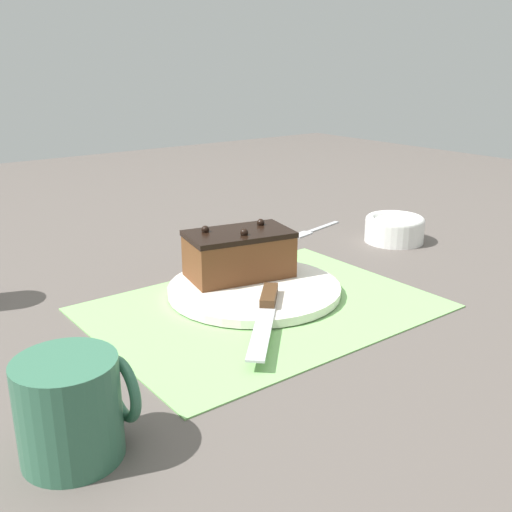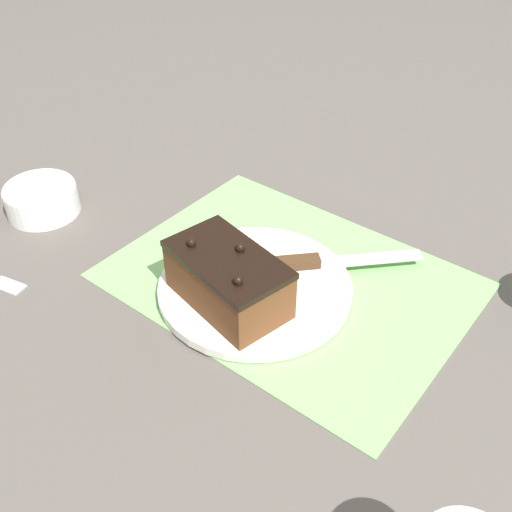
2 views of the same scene
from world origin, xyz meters
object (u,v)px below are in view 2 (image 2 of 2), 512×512
(chocolate_cake, at_px, (228,279))
(small_bowl, at_px, (41,197))
(serving_knife, at_px, (320,261))
(cake_plate, at_px, (255,287))

(chocolate_cake, height_order, small_bowl, chocolate_cake)
(chocolate_cake, distance_m, serving_knife, 0.15)
(serving_knife, xyz_separation_m, small_bowl, (0.42, 0.14, 0.01))
(small_bowl, bearing_deg, cake_plate, -171.61)
(cake_plate, height_order, chocolate_cake, chocolate_cake)
(serving_knife, bearing_deg, chocolate_cake, -67.12)
(chocolate_cake, height_order, serving_knife, chocolate_cake)
(cake_plate, height_order, serving_knife, serving_knife)
(serving_knife, bearing_deg, cake_plate, -73.57)
(chocolate_cake, xyz_separation_m, small_bowl, (0.37, 0.01, -0.02))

